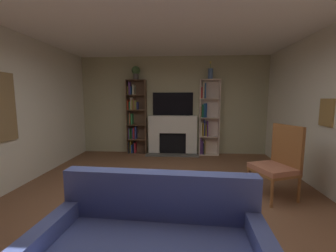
# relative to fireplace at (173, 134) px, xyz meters

# --- Properties ---
(ground_plane) EXTENTS (7.91, 7.91, 0.00)m
(ground_plane) POSITION_rel_fireplace_xyz_m (0.00, -3.20, -0.58)
(ground_plane) COLOR brown
(wall_back_accent) EXTENTS (5.44, 0.06, 2.78)m
(wall_back_accent) POSITION_rel_fireplace_xyz_m (0.00, 0.13, 0.81)
(wall_back_accent) COLOR #ADAC87
(wall_back_accent) RESTS_ON ground_plane
(ceiling) EXTENTS (5.44, 6.71, 0.06)m
(ceiling) POSITION_rel_fireplace_xyz_m (0.00, -3.20, 2.23)
(ceiling) COLOR white
(ceiling) RESTS_ON wall_back_accent
(fireplace) EXTENTS (1.49, 0.49, 1.11)m
(fireplace) POSITION_rel_fireplace_xyz_m (0.00, 0.00, 0.00)
(fireplace) COLOR white
(fireplace) RESTS_ON ground_plane
(tv) EXTENTS (1.15, 0.06, 0.65)m
(tv) POSITION_rel_fireplace_xyz_m (0.00, 0.07, 0.86)
(tv) COLOR black
(tv) RESTS_ON fireplace
(bookshelf_left) EXTENTS (0.55, 0.29, 2.12)m
(bookshelf_left) POSITION_rel_fireplace_xyz_m (-1.09, -0.01, 0.46)
(bookshelf_left) COLOR brown
(bookshelf_left) RESTS_ON ground_plane
(bookshelf_right) EXTENTS (0.55, 0.28, 2.12)m
(bookshelf_right) POSITION_rel_fireplace_xyz_m (0.96, -0.00, 0.44)
(bookshelf_right) COLOR beige
(bookshelf_right) RESTS_ON ground_plane
(potted_plant) EXTENTS (0.24, 0.24, 0.37)m
(potted_plant) POSITION_rel_fireplace_xyz_m (-1.03, -0.05, 1.77)
(potted_plant) COLOR #524E4E
(potted_plant) RESTS_ON bookshelf_left
(vase_with_flowers) EXTENTS (0.13, 0.13, 0.48)m
(vase_with_flowers) POSITION_rel_fireplace_xyz_m (1.03, -0.05, 1.70)
(vase_with_flowers) COLOR #49689F
(vase_with_flowers) RESTS_ON bookshelf_right
(armchair) EXTENTS (0.73, 0.75, 1.18)m
(armchair) POSITION_rel_fireplace_xyz_m (1.84, -2.66, 0.01)
(armchair) COLOR brown
(armchair) RESTS_ON ground_plane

